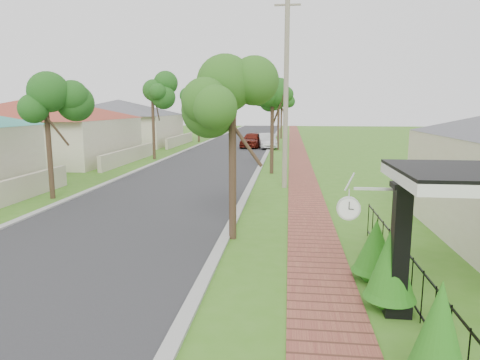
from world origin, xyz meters
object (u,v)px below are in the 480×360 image
at_px(parked_car_red, 252,140).
at_px(utility_pole, 286,94).
at_px(parked_car_white, 267,141).
at_px(porch_post, 399,257).
at_px(near_tree, 232,109).
at_px(station_clock, 350,207).

height_order(parked_car_red, utility_pole, utility_pole).
distance_m(parked_car_red, parked_car_white, 1.50).
height_order(porch_post, near_tree, near_tree).
xyz_separation_m(parked_car_red, parked_car_white, (1.40, -0.54, -0.05)).
relative_size(porch_post, station_clock, 2.34).
distance_m(porch_post, near_tree, 6.24).
distance_m(parked_car_red, station_clock, 32.88).
bearing_deg(near_tree, station_clock, -54.13).
height_order(porch_post, parked_car_red, porch_post).
relative_size(utility_pole, station_clock, 8.18).
height_order(utility_pole, station_clock, utility_pole).
bearing_deg(porch_post, parked_car_white, 97.30).
xyz_separation_m(parked_car_white, near_tree, (0.48, -28.10, 3.09)).
bearing_deg(utility_pole, porch_post, -79.88).
distance_m(porch_post, parked_car_red, 33.39).
height_order(porch_post, station_clock, porch_post).
bearing_deg(parked_car_red, parked_car_white, -13.08).
distance_m(parked_car_white, station_clock, 32.17).
distance_m(porch_post, utility_pole, 13.24).
xyz_separation_m(porch_post, parked_car_red, (-5.55, 32.93, -0.38)).
bearing_deg(station_clock, parked_car_white, 95.86).
bearing_deg(parked_car_white, utility_pole, -94.24).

